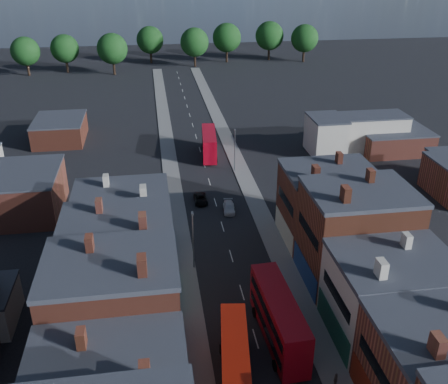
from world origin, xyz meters
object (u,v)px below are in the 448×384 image
object	(u,v)px
car_1	(294,339)
ped_3	(336,380)
car_3	(229,207)
bus_2	(209,143)
bus_0	(235,359)
car_2	(201,199)
bus_1	(279,318)

from	to	relation	value
car_1	ped_3	distance (m)	6.61
car_3	bus_2	bearing A→B (deg)	95.68
bus_0	ped_3	size ratio (longest dim) A/B	6.87
bus_0	car_2	world-z (taller)	bus_0
bus_0	bus_1	size ratio (longest dim) A/B	0.88
bus_0	ped_3	world-z (taller)	bus_0
car_1	car_3	size ratio (longest dim) A/B	0.92
bus_0	car_3	size ratio (longest dim) A/B	2.61
bus_0	bus_1	distance (m)	7.14
bus_0	car_1	world-z (taller)	bus_0
car_2	ped_3	bearing A→B (deg)	-78.42
car_1	ped_3	size ratio (longest dim) A/B	2.42
bus_1	bus_2	distance (m)	52.75
car_2	ped_3	world-z (taller)	ped_3
bus_2	car_1	world-z (taller)	bus_2
car_2	bus_2	bearing A→B (deg)	78.74
bus_2	car_1	distance (m)	53.67
bus_1	car_3	world-z (taller)	bus_1
bus_2	car_3	bearing A→B (deg)	-84.32
car_1	car_3	xyz separation A→B (m)	(-2.09, 30.02, -0.03)
car_3	ped_3	distance (m)	36.49
bus_1	car_1	world-z (taller)	bus_1
ped_3	bus_1	bearing A→B (deg)	46.84
bus_0	ped_3	bearing A→B (deg)	-7.08
bus_0	ped_3	distance (m)	9.63
bus_1	car_2	bearing A→B (deg)	95.32
bus_2	car_1	size ratio (longest dim) A/B	2.93
bus_1	car_1	bearing A→B (deg)	-31.36
bus_0	bus_1	xyz separation A→B (m)	(5.40, 4.66, 0.40)
car_3	bus_1	bearing A→B (deg)	-83.78
bus_1	car_3	size ratio (longest dim) A/B	2.99
bus_1	ped_3	xyz separation A→B (m)	(3.79, -7.05, -2.01)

